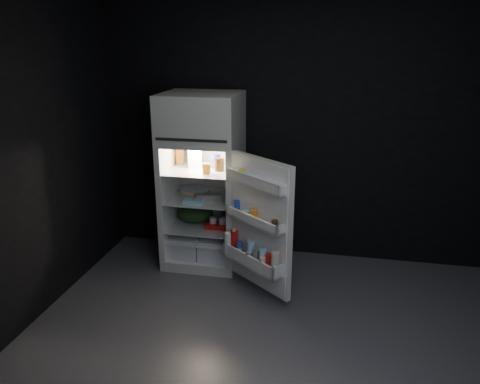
% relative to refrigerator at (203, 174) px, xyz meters
% --- Properties ---
extents(floor, '(4.00, 3.40, 0.00)m').
position_rel_refrigerator_xyz_m(floor, '(0.89, -1.32, -0.96)').
color(floor, '#56565C').
rests_on(floor, ground).
extents(wall_back, '(4.00, 0.00, 2.70)m').
position_rel_refrigerator_xyz_m(wall_back, '(0.89, 0.38, 0.39)').
color(wall_back, black).
rests_on(wall_back, ground).
extents(wall_front, '(4.00, 0.00, 2.70)m').
position_rel_refrigerator_xyz_m(wall_front, '(0.89, -3.02, 0.39)').
color(wall_front, black).
rests_on(wall_front, ground).
extents(wall_left, '(0.00, 3.40, 2.70)m').
position_rel_refrigerator_xyz_m(wall_left, '(-1.11, -1.32, 0.39)').
color(wall_left, black).
rests_on(wall_left, ground).
extents(refrigerator, '(0.76, 0.71, 1.78)m').
position_rel_refrigerator_xyz_m(refrigerator, '(0.00, 0.00, 0.00)').
color(refrigerator, silver).
rests_on(refrigerator, ground).
extents(fridge_door, '(0.68, 0.60, 1.22)m').
position_rel_refrigerator_xyz_m(fridge_door, '(0.67, -0.61, -0.28)').
color(fridge_door, silver).
rests_on(fridge_door, ground).
extents(milk_jug, '(0.17, 0.17, 0.24)m').
position_rel_refrigerator_xyz_m(milk_jug, '(-0.09, 0.02, 0.19)').
color(milk_jug, white).
rests_on(milk_jug, refrigerator).
extents(mayo_jar, '(0.12, 0.12, 0.14)m').
position_rel_refrigerator_xyz_m(mayo_jar, '(0.12, 0.04, 0.14)').
color(mayo_jar, '#213DB6').
rests_on(mayo_jar, refrigerator).
extents(jam_jar, '(0.11, 0.11, 0.13)m').
position_rel_refrigerator_xyz_m(jam_jar, '(0.19, -0.07, 0.14)').
color(jam_jar, black).
rests_on(jam_jar, refrigerator).
extents(amber_bottle, '(0.10, 0.10, 0.22)m').
position_rel_refrigerator_xyz_m(amber_bottle, '(-0.28, 0.08, 0.18)').
color(amber_bottle, '#C1711F').
rests_on(amber_bottle, refrigerator).
extents(small_carton, '(0.08, 0.06, 0.10)m').
position_rel_refrigerator_xyz_m(small_carton, '(0.09, -0.19, 0.12)').
color(small_carton, orange).
rests_on(small_carton, refrigerator).
extents(egg_carton, '(0.28, 0.18, 0.07)m').
position_rel_refrigerator_xyz_m(egg_carton, '(0.10, -0.14, -0.19)').
color(egg_carton, gray).
rests_on(egg_carton, refrigerator).
extents(pie, '(0.37, 0.37, 0.04)m').
position_rel_refrigerator_xyz_m(pie, '(-0.11, 0.06, -0.21)').
color(pie, tan).
rests_on(pie, refrigerator).
extents(flat_package, '(0.21, 0.11, 0.04)m').
position_rel_refrigerator_xyz_m(flat_package, '(-0.04, -0.25, -0.21)').
color(flat_package, '#8FCEDD').
rests_on(flat_package, refrigerator).
extents(wrapped_pkg, '(0.13, 0.12, 0.05)m').
position_rel_refrigerator_xyz_m(wrapped_pkg, '(0.25, 0.15, -0.20)').
color(wrapped_pkg, beige).
rests_on(wrapped_pkg, refrigerator).
extents(produce_bag, '(0.43, 0.39, 0.20)m').
position_rel_refrigerator_xyz_m(produce_bag, '(-0.09, 0.00, -0.43)').
color(produce_bag, '#193815').
rests_on(produce_bag, refrigerator).
extents(yogurt_tray, '(0.26, 0.14, 0.05)m').
position_rel_refrigerator_xyz_m(yogurt_tray, '(0.18, -0.12, -0.50)').
color(yogurt_tray, red).
rests_on(yogurt_tray, refrigerator).
extents(small_can_red, '(0.09, 0.09, 0.09)m').
position_rel_refrigerator_xyz_m(small_can_red, '(0.21, 0.14, -0.48)').
color(small_can_red, red).
rests_on(small_can_red, refrigerator).
extents(small_can_silver, '(0.08, 0.08, 0.09)m').
position_rel_refrigerator_xyz_m(small_can_silver, '(0.19, 0.14, -0.48)').
color(small_can_silver, '#BDBDC1').
rests_on(small_can_silver, refrigerator).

